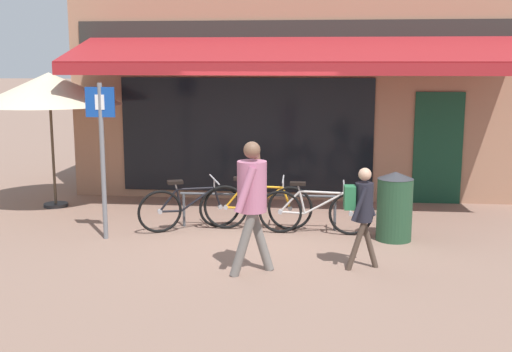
{
  "coord_description": "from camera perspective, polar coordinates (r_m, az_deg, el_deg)",
  "views": [
    {
      "loc": [
        1.03,
        -9.59,
        2.69
      ],
      "look_at": [
        0.1,
        -0.64,
        1.05
      ],
      "focal_mm": 45.0,
      "sensor_mm": 36.0,
      "label": 1
    }
  ],
  "objects": [
    {
      "name": "bicycle_orange",
      "position": [
        10.23,
        0.13,
        -2.69
      ],
      "size": [
        1.75,
        0.52,
        0.86
      ],
      "rotation": [
        0.03,
        0.0,
        0.03
      ],
      "color": "black",
      "rests_on": "ground_plane"
    },
    {
      "name": "litter_bin",
      "position": [
        9.83,
        12.21,
        -2.62
      ],
      "size": [
        0.54,
        0.54,
        1.05
      ],
      "color": "#23472D",
      "rests_on": "ground_plane"
    },
    {
      "name": "parking_sign",
      "position": [
        9.79,
        -13.53,
        2.73
      ],
      "size": [
        0.44,
        0.07,
        2.35
      ],
      "color": "slate",
      "rests_on": "ground_plane"
    },
    {
      "name": "pedestrian_adult",
      "position": [
        8.02,
        -0.36,
        -1.55
      ],
      "size": [
        0.56,
        0.68,
        1.71
      ],
      "rotation": [
        0.0,
        0.0,
        0.18
      ],
      "color": "slate",
      "rests_on": "ground_plane"
    },
    {
      "name": "pedestrian_child",
      "position": [
        8.34,
        9.36,
        -2.57
      ],
      "size": [
        0.48,
        0.39,
        1.34
      ],
      "rotation": [
        0.0,
        0.0,
        0.06
      ],
      "color": "#47382D",
      "rests_on": "ground_plane"
    },
    {
      "name": "ground_plane",
      "position": [
        10.01,
        -0.18,
        -5.25
      ],
      "size": [
        160.0,
        160.0,
        0.0
      ],
      "primitive_type": "plane",
      "color": "#846656"
    },
    {
      "name": "bike_rack_rail",
      "position": [
        10.29,
        0.22,
        -2.21
      ],
      "size": [
        2.54,
        0.04,
        0.57
      ],
      "color": "#47494F",
      "rests_on": "ground_plane"
    },
    {
      "name": "cafe_parasol",
      "position": [
        12.2,
        -17.9,
        7.36
      ],
      "size": [
        2.57,
        2.57,
        2.46
      ],
      "color": "#4C3D2D",
      "rests_on": "ground_plane"
    },
    {
      "name": "bicycle_black",
      "position": [
        10.22,
        -5.87,
        -2.81
      ],
      "size": [
        1.57,
        0.86,
        0.86
      ],
      "rotation": [
        0.12,
        0.0,
        0.45
      ],
      "color": "black",
      "rests_on": "ground_plane"
    },
    {
      "name": "shop_front",
      "position": [
        13.68,
        3.93,
        8.84
      ],
      "size": [
        8.82,
        4.89,
        4.68
      ],
      "color": "#9E7056",
      "rests_on": "ground_plane"
    },
    {
      "name": "bicycle_silver",
      "position": [
        10.0,
        5.27,
        -3.12
      ],
      "size": [
        1.79,
        0.52,
        0.83
      ],
      "rotation": [
        0.05,
        0.0,
        -0.01
      ],
      "color": "black",
      "rests_on": "ground_plane"
    }
  ]
}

